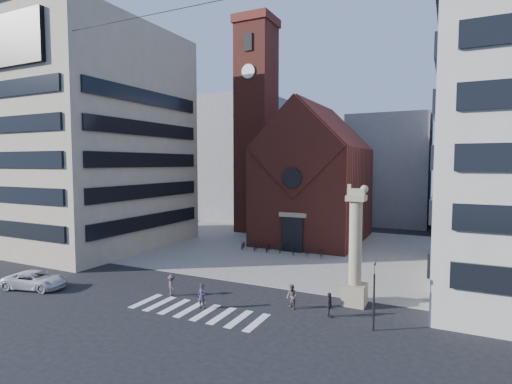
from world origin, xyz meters
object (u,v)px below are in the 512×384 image
at_px(scooter_0, 243,245).
at_px(traffic_light, 374,294).
at_px(pedestrian_1, 292,297).
at_px(pedestrian_2, 329,305).
at_px(lion_column, 355,257).
at_px(pedestrian_0, 202,296).
at_px(white_car, 35,280).

bearing_deg(scooter_0, traffic_light, -60.40).
distance_m(pedestrian_1, pedestrian_2, 2.76).
bearing_deg(pedestrian_1, lion_column, 73.45).
bearing_deg(pedestrian_0, pedestrian_2, 15.86).
xyz_separation_m(lion_column, traffic_light, (1.99, -4.00, -1.17)).
xyz_separation_m(pedestrian_2, scooter_0, (-14.81, 15.91, -0.27)).
relative_size(traffic_light, pedestrian_2, 2.61).
distance_m(lion_column, pedestrian_2, 4.17).
bearing_deg(lion_column, pedestrian_2, -108.16).
xyz_separation_m(traffic_light, scooter_0, (-17.81, 16.83, -1.73)).
relative_size(traffic_light, scooter_0, 2.22).
bearing_deg(pedestrian_1, white_car, -129.83).
bearing_deg(lion_column, traffic_light, -63.54).
bearing_deg(white_car, pedestrian_1, -91.20).
bearing_deg(pedestrian_0, scooter_0, 109.36).
bearing_deg(pedestrian_0, lion_column, 30.13).
relative_size(pedestrian_0, pedestrian_1, 1.01).
bearing_deg(pedestrian_2, lion_column, -26.58).
xyz_separation_m(lion_column, white_car, (-24.08, -7.64, -2.76)).
xyz_separation_m(lion_column, pedestrian_1, (-3.76, -2.80, -2.59)).
relative_size(traffic_light, pedestrian_0, 2.46).
height_order(white_car, pedestrian_2, pedestrian_2).
relative_size(pedestrian_2, scooter_0, 0.85).
bearing_deg(pedestrian_2, scooter_0, 34.53).
distance_m(white_car, scooter_0, 22.07).
bearing_deg(lion_column, pedestrian_0, -150.05).
height_order(traffic_light, scooter_0, traffic_light).
bearing_deg(scooter_0, pedestrian_0, -87.83).
height_order(lion_column, white_car, lion_column).
relative_size(lion_column, traffic_light, 2.02).
distance_m(lion_column, pedestrian_0, 11.21).
height_order(pedestrian_0, pedestrian_2, pedestrian_0).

